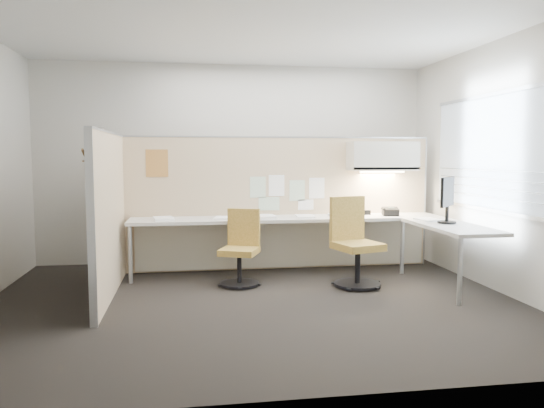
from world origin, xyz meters
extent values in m
cube|color=black|center=(0.00, 0.00, -0.01)|extent=(5.50, 4.50, 0.01)
cube|color=white|center=(0.00, 0.00, 2.80)|extent=(5.50, 4.50, 0.01)
cube|color=beige|center=(0.00, 2.25, 1.40)|extent=(5.50, 0.02, 2.80)
cube|color=beige|center=(0.00, -2.25, 1.40)|extent=(5.50, 0.02, 2.80)
cube|color=beige|center=(2.75, 0.00, 1.40)|extent=(0.02, 4.50, 2.80)
cube|color=#98A6B1|center=(2.73, 0.00, 1.55)|extent=(0.01, 2.80, 1.30)
cube|color=tan|center=(0.55, 1.60, 0.88)|extent=(4.10, 0.06, 1.75)
cube|color=tan|center=(-1.50, 0.50, 0.88)|extent=(0.06, 2.20, 1.75)
cube|color=beige|center=(0.60, 1.27, 0.71)|extent=(4.00, 0.60, 0.04)
cube|color=beige|center=(2.30, 0.23, 0.71)|extent=(0.60, 1.47, 0.04)
cube|color=beige|center=(0.60, 1.54, 0.34)|extent=(3.90, 0.02, 0.64)
cylinder|color=#A5A8AA|center=(-1.35, 1.02, 0.34)|extent=(0.05, 0.05, 0.69)
cylinder|color=#A5A8AA|center=(2.05, -0.45, 0.34)|extent=(0.05, 0.05, 0.69)
cylinder|color=#A5A8AA|center=(2.05, 1.02, 0.34)|extent=(0.05, 0.05, 0.69)
cube|color=beige|center=(1.90, 1.39, 1.51)|extent=(0.90, 0.36, 0.38)
cube|color=#FFEABF|center=(1.90, 1.39, 1.30)|extent=(0.60, 0.06, 0.02)
cube|color=#8CBF8C|center=(0.25, 1.57, 1.10)|extent=(0.21, 0.00, 0.28)
cube|color=white|center=(0.50, 1.57, 1.12)|extent=(0.21, 0.00, 0.28)
cube|color=#8CBF8C|center=(0.78, 1.57, 1.05)|extent=(0.21, 0.00, 0.28)
cube|color=white|center=(1.05, 1.57, 1.08)|extent=(0.21, 0.00, 0.28)
cube|color=#8CBF8C|center=(0.40, 1.57, 0.88)|extent=(0.28, 0.00, 0.18)
cube|color=white|center=(0.90, 1.57, 0.86)|extent=(0.21, 0.00, 0.14)
cube|color=orange|center=(-1.05, 1.57, 1.42)|extent=(0.28, 0.00, 0.35)
cylinder|color=black|center=(-0.08, 0.70, 0.03)|extent=(0.46, 0.46, 0.03)
cylinder|color=black|center=(-0.08, 0.70, 0.20)|extent=(0.05, 0.05, 0.35)
cube|color=gold|center=(-0.08, 0.70, 0.41)|extent=(0.53, 0.53, 0.07)
cube|color=gold|center=(-0.01, 0.88, 0.67)|extent=(0.38, 0.20, 0.44)
cylinder|color=black|center=(1.26, 0.44, 0.03)|extent=(0.54, 0.54, 0.03)
cylinder|color=black|center=(1.26, 0.44, 0.24)|extent=(0.06, 0.06, 0.41)
cube|color=gold|center=(1.26, 0.44, 0.48)|extent=(0.59, 0.59, 0.08)
cube|color=gold|center=(1.20, 0.66, 0.78)|extent=(0.45, 0.19, 0.52)
cylinder|color=black|center=(2.30, 0.34, 0.75)|extent=(0.21, 0.21, 0.02)
cylinder|color=black|center=(2.30, 0.34, 0.84)|extent=(0.04, 0.04, 0.19)
cube|color=black|center=(2.30, 0.34, 1.10)|extent=(0.36, 0.40, 0.34)
cube|color=black|center=(2.30, 0.34, 1.10)|extent=(0.31, 0.35, 0.30)
cube|color=black|center=(1.96, 1.23, 0.78)|extent=(0.23, 0.23, 0.12)
cylinder|color=black|center=(1.87, 1.25, 0.81)|extent=(0.07, 0.17, 0.04)
cube|color=black|center=(1.43, 1.41, 0.76)|extent=(0.14, 0.05, 0.05)
cube|color=black|center=(1.69, 1.38, 0.76)|extent=(0.10, 0.06, 0.06)
cube|color=silver|center=(-1.50, -0.15, 1.77)|extent=(0.14, 0.02, 0.02)
cylinder|color=silver|center=(-1.57, -0.15, 1.69)|extent=(0.02, 0.02, 0.14)
cube|color=#AD7F4C|center=(-1.57, -0.15, 1.56)|extent=(0.02, 0.46, 0.12)
cube|color=#AD7F4C|center=(-1.60, -0.12, 1.52)|extent=(0.02, 0.46, 0.12)
cube|color=#B2B1BD|center=(-1.58, -0.20, 0.90)|extent=(0.01, 0.07, 1.15)
cube|color=white|center=(-0.96, 1.22, 0.75)|extent=(0.28, 0.33, 0.03)
cube|color=white|center=(-0.22, 1.25, 0.74)|extent=(0.28, 0.34, 0.02)
cube|color=white|center=(0.29, 1.18, 0.75)|extent=(0.24, 0.31, 0.04)
cube|color=white|center=(0.82, 1.28, 0.74)|extent=(0.25, 0.31, 0.02)
cube|color=white|center=(1.30, 1.27, 0.74)|extent=(0.30, 0.35, 0.03)
cube|color=white|center=(2.22, 0.65, 0.74)|extent=(0.28, 0.33, 0.02)
camera|label=1|loc=(-0.66, -5.36, 1.51)|focal=35.00mm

